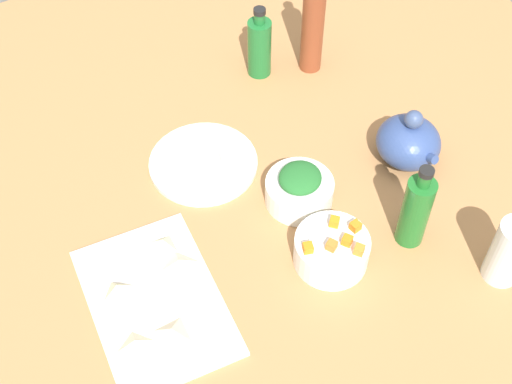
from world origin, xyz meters
The scene contains 28 objects.
tabletop centered at (0.00, 0.00, 1.50)cm, with size 190.00×190.00×3.00cm, color #A87647.
cutting_board centered at (10.36, -27.66, 3.50)cm, with size 34.37×23.27×1.00cm, color silver.
plate_tofu centered at (-15.81, -4.11, 3.60)cm, with size 23.59×23.59×1.20cm, color white.
bowl_greens centered at (2.80, 8.67, 5.84)cm, with size 14.11×14.11×5.69cm, color white.
bowl_carrots centered at (18.56, 6.08, 6.21)cm, with size 14.54×14.54×6.42cm, color white.
teapot centered at (4.57, 35.01, 8.45)cm, with size 15.82×13.58×14.05cm.
bottle_0 centered at (-36.11, 21.70, 10.84)cm, with size 5.70×5.70×18.49cm.
bottle_1 centered at (-31.60, 33.47, 15.56)cm, with size 5.28×5.28×28.62cm.
bottle_2 centered at (21.82, 22.73, 11.77)cm, with size 5.65×5.65×20.56cm.
drinking_glass_0 centered at (37.42, 32.61, 10.31)cm, with size 7.03×7.03×14.62cm, color white.
carrot_cube_0 centered at (18.37, 11.31, 10.32)cm, with size 1.80×1.80×1.80cm, color orange.
carrot_cube_1 centered at (20.33, 8.05, 10.32)cm, with size 1.80×1.80×1.80cm, color orange.
carrot_cube_2 centered at (15.51, 8.41, 10.32)cm, with size 1.80×1.80×1.80cm, color orange.
carrot_cube_3 centered at (18.08, 0.76, 10.32)cm, with size 1.80×1.80×1.80cm, color orange.
carrot_cube_4 centered at (19.82, 4.88, 10.32)cm, with size 1.80×1.80×1.80cm, color orange.
carrot_cube_5 centered at (23.19, 8.77, 10.32)cm, with size 1.80×1.80×1.80cm, color orange.
chopped_greens_mound centered at (2.80, 8.67, 10.21)cm, with size 9.18×8.67×3.05cm, color #23652A.
tofu_cube_0 centered at (-10.83, -3.98, 5.30)cm, with size 2.20×2.20×2.20cm, color white.
tofu_cube_1 centered at (-15.85, -5.57, 5.30)cm, with size 2.20×2.20×2.20cm, color white.
tofu_cube_2 centered at (-16.64, -0.97, 5.30)cm, with size 2.20×2.20×2.20cm, color white.
tofu_cube_3 centered at (-15.63, -9.10, 5.30)cm, with size 2.20×2.20×2.20cm, color silver.
tofu_cube_4 centered at (-13.11, 0.14, 5.30)cm, with size 2.20×2.20×2.20cm, color white.
tofu_cube_5 centered at (-19.05, -4.05, 5.30)cm, with size 2.20×2.20×2.20cm, color white.
dumpling_0 centered at (0.24, -21.18, 5.31)cm, with size 4.55×4.23×2.63cm, color beige.
dumpling_1 centered at (5.75, -32.98, 5.57)cm, with size 4.73×4.48×3.14cm, color beige.
dumpling_2 centered at (17.35, -34.57, 5.21)cm, with size 5.16×4.58×2.42cm, color beige.
dumpling_3 centered at (18.70, -28.09, 5.45)cm, with size 5.84×5.37×2.90cm, color beige.
dumpling_4 centered at (6.01, -20.37, 5.18)cm, with size 5.69×5.47×2.36cm, color beige.
Camera 1 is at (78.56, -45.17, 119.33)cm, focal length 49.89 mm.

